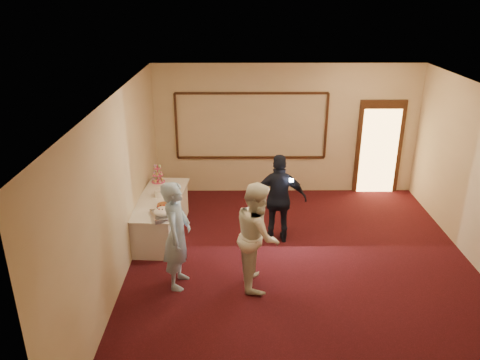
# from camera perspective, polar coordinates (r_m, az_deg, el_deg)

# --- Properties ---
(floor) EXTENTS (7.00, 7.00, 0.00)m
(floor) POSITION_cam_1_polar(r_m,az_deg,el_deg) (8.20, 7.69, -11.05)
(floor) COLOR black
(floor) RESTS_ON ground
(room_walls) EXTENTS (6.04, 7.04, 3.02)m
(room_walls) POSITION_cam_1_polar(r_m,az_deg,el_deg) (7.29, 8.49, 2.39)
(room_walls) COLOR beige
(room_walls) RESTS_ON floor
(wall_molding) EXTENTS (3.45, 0.04, 1.55)m
(wall_molding) POSITION_cam_1_polar(r_m,az_deg,el_deg) (10.65, 1.39, 6.58)
(wall_molding) COLOR black
(wall_molding) RESTS_ON room_walls
(doorway) EXTENTS (1.05, 0.07, 2.20)m
(doorway) POSITION_cam_1_polar(r_m,az_deg,el_deg) (11.27, 16.57, 3.76)
(doorway) COLOR black
(doorway) RESTS_ON floor
(buffet_table) EXTENTS (0.94, 2.14, 0.77)m
(buffet_table) POSITION_cam_1_polar(r_m,az_deg,el_deg) (9.24, -9.59, -4.35)
(buffet_table) COLOR white
(buffet_table) RESTS_ON floor
(pavlova_tray) EXTENTS (0.52, 0.58, 0.19)m
(pavlova_tray) POSITION_cam_1_polar(r_m,az_deg,el_deg) (8.29, -9.40, -3.98)
(pavlova_tray) COLOR #AEB0B5
(pavlova_tray) RESTS_ON buffet_table
(cupcake_stand) EXTENTS (0.28, 0.28, 0.41)m
(cupcake_stand) POSITION_cam_1_polar(r_m,az_deg,el_deg) (9.78, -9.98, 0.57)
(cupcake_stand) COLOR #E64683
(cupcake_stand) RESTS_ON buffet_table
(plate_stack_a) EXTENTS (0.18, 0.18, 0.15)m
(plate_stack_a) POSITION_cam_1_polar(r_m,az_deg,el_deg) (9.11, -9.85, -1.58)
(plate_stack_a) COLOR white
(plate_stack_a) RESTS_ON buffet_table
(plate_stack_b) EXTENTS (0.20, 0.20, 0.16)m
(plate_stack_b) POSITION_cam_1_polar(r_m,az_deg,el_deg) (9.25, -8.19, -1.04)
(plate_stack_b) COLOR white
(plate_stack_b) RESTS_ON buffet_table
(tart) EXTENTS (0.27, 0.27, 0.06)m
(tart) POSITION_cam_1_polar(r_m,az_deg,el_deg) (8.69, -9.30, -3.09)
(tart) COLOR white
(tart) RESTS_ON buffet_table
(man) EXTENTS (0.51, 0.70, 1.80)m
(man) POSITION_cam_1_polar(r_m,az_deg,el_deg) (7.44, -7.69, -6.68)
(man) COLOR #9BC2EC
(man) RESTS_ON floor
(woman) EXTENTS (0.72, 0.90, 1.76)m
(woman) POSITION_cam_1_polar(r_m,az_deg,el_deg) (7.41, 2.15, -6.72)
(woman) COLOR white
(woman) RESTS_ON floor
(guest) EXTENTS (1.03, 0.46, 1.73)m
(guest) POSITION_cam_1_polar(r_m,az_deg,el_deg) (8.71, 4.82, -2.33)
(guest) COLOR black
(guest) RESTS_ON floor
(camera_flash) EXTENTS (0.08, 0.06, 0.05)m
(camera_flash) POSITION_cam_1_polar(r_m,az_deg,el_deg) (8.33, 6.27, -0.02)
(camera_flash) COLOR white
(camera_flash) RESTS_ON guest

